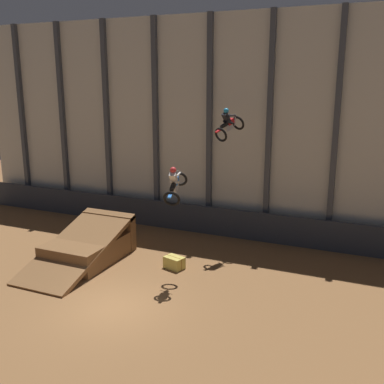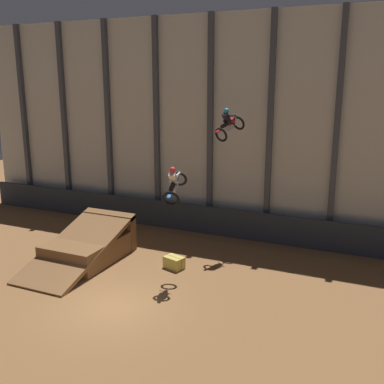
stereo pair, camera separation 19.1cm
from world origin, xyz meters
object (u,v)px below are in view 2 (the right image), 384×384
Objects in this scene: traffic_cone_near_ramp at (70,241)px; rider_bike_right_air at (229,125)px; rider_bike_left_air at (174,184)px; hay_bale_trackside at (174,262)px; dirt_ramp at (90,245)px.

rider_bike_right_air is at bearing 21.67° from traffic_cone_near_ramp.
rider_bike_right_air is 10.34m from traffic_cone_near_ramp.
rider_bike_left_air is 3.28× the size of traffic_cone_near_ramp.
rider_bike_left_air is 1.84× the size of hay_bale_trackside.
hay_bale_trackside is (-0.57, 1.03, -4.03)m from rider_bike_left_air.
dirt_ramp reaches higher than hay_bale_trackside.
rider_bike_right_air is at bearing 68.79° from rider_bike_left_air.
hay_bale_trackside is (6.30, -0.30, -0.00)m from traffic_cone_near_ramp.
rider_bike_right_air is (5.74, 3.94, 5.79)m from dirt_ramp.
traffic_cone_near_ramp is 0.56× the size of hay_bale_trackside.
traffic_cone_near_ramp is at bearing -137.71° from rider_bike_right_air.
dirt_ramp is at bearing 164.18° from rider_bike_left_air.
rider_bike_right_air is at bearing 34.45° from dirt_ramp.
dirt_ramp is 9.05m from rider_bike_right_air.
hay_bale_trackside is at bearing 7.55° from dirt_ramp.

